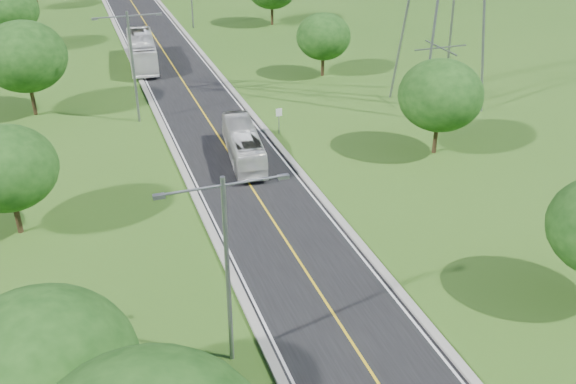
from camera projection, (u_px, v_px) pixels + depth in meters
name	position (u px, v px, depth m)	size (l,w,h in m)	color
ground	(174.00, 68.00, 73.21)	(260.00, 260.00, 0.00)	#2A5317
road	(165.00, 54.00, 78.18)	(8.00, 150.00, 0.06)	black
curb_left	(130.00, 57.00, 76.90)	(0.50, 150.00, 0.22)	gray
curb_right	(200.00, 50.00, 79.39)	(0.50, 150.00, 0.22)	gray
speed_limit_sign	(279.00, 117.00, 55.66)	(0.55, 0.09, 2.40)	slate
streetlight_near_left	(227.00, 257.00, 28.72)	(5.90, 0.25, 10.00)	slate
streetlight_mid_left	(132.00, 58.00, 56.17)	(5.90, 0.25, 10.00)	slate
tree_la	(42.00, 372.00, 23.38)	(7.14, 7.14, 8.30)	black
tree_lb	(6.00, 168.00, 39.72)	(6.30, 6.30, 7.33)	black
tree_lc	(25.00, 57.00, 57.88)	(7.56, 7.56, 8.79)	black
tree_ld	(10.00, 10.00, 77.55)	(6.72, 6.72, 7.82)	black
tree_rb	(440.00, 95.00, 50.59)	(6.72, 6.72, 7.82)	black
tree_rc	(323.00, 36.00, 68.89)	(5.88, 5.88, 6.84)	black
bus_outbound	(243.00, 144.00, 50.97)	(2.24, 9.57, 2.67)	silver
bus_inbound	(142.00, 51.00, 73.31)	(2.86, 12.21, 3.40)	silver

